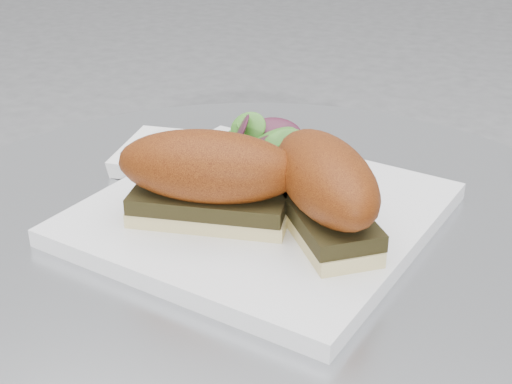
% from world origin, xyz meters
% --- Properties ---
extents(plate, '(0.34, 0.34, 0.02)m').
position_xyz_m(plate, '(-0.01, 0.03, 0.74)').
color(plate, white).
rests_on(plate, table).
extents(sandwich_left, '(0.16, 0.09, 0.08)m').
position_xyz_m(sandwich_left, '(-0.04, -0.01, 0.79)').
color(sandwich_left, beige).
rests_on(sandwich_left, plate).
extents(sandwich_right, '(0.14, 0.16, 0.08)m').
position_xyz_m(sandwich_right, '(0.06, 0.00, 0.79)').
color(sandwich_right, beige).
rests_on(sandwich_right, plate).
extents(salad, '(0.10, 0.10, 0.05)m').
position_xyz_m(salad, '(-0.03, 0.12, 0.77)').
color(salad, '#38812A').
rests_on(salad, plate).
extents(napkin, '(0.13, 0.13, 0.02)m').
position_xyz_m(napkin, '(-0.12, 0.09, 0.74)').
color(napkin, white).
rests_on(napkin, table).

